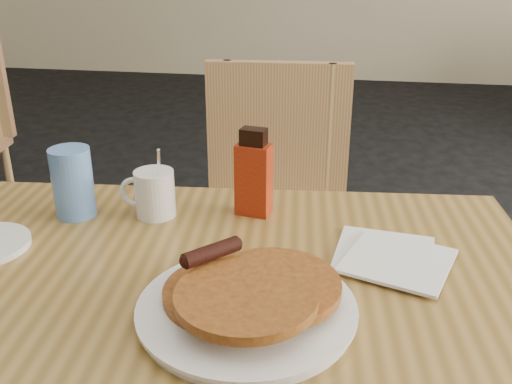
# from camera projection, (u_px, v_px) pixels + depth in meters

# --- Properties ---
(main_table) EXTENTS (1.21, 0.88, 0.75)m
(main_table) POSITION_uv_depth(u_px,v_px,m) (215.00, 299.00, 0.95)
(main_table) COLOR olive
(main_table) RESTS_ON floor
(chair_main_far) EXTENTS (0.45, 0.45, 0.94)m
(chair_main_far) POSITION_uv_depth(u_px,v_px,m) (273.00, 197.00, 1.68)
(chair_main_far) COLOR tan
(chair_main_far) RESTS_ON floor
(pancake_plate) EXTENTS (0.32, 0.32, 0.09)m
(pancake_plate) POSITION_uv_depth(u_px,v_px,m) (248.00, 301.00, 0.82)
(pancake_plate) COLOR white
(pancake_plate) RESTS_ON main_table
(coffee_mug) EXTENTS (0.11, 0.08, 0.15)m
(coffee_mug) POSITION_uv_depth(u_px,v_px,m) (154.00, 193.00, 1.12)
(coffee_mug) COLOR white
(coffee_mug) RESTS_ON main_table
(syrup_bottle) EXTENTS (0.07, 0.05, 0.18)m
(syrup_bottle) POSITION_uv_depth(u_px,v_px,m) (254.00, 175.00, 1.12)
(syrup_bottle) COLOR maroon
(syrup_bottle) RESTS_ON main_table
(napkin_stack) EXTENTS (0.22, 0.23, 0.01)m
(napkin_stack) POSITION_uv_depth(u_px,v_px,m) (391.00, 257.00, 0.98)
(napkin_stack) COLOR silver
(napkin_stack) RESTS_ON main_table
(blue_tumbler) EXTENTS (0.09, 0.09, 0.14)m
(blue_tumbler) POSITION_uv_depth(u_px,v_px,m) (73.00, 183.00, 1.12)
(blue_tumbler) COLOR #5684C9
(blue_tumbler) RESTS_ON main_table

